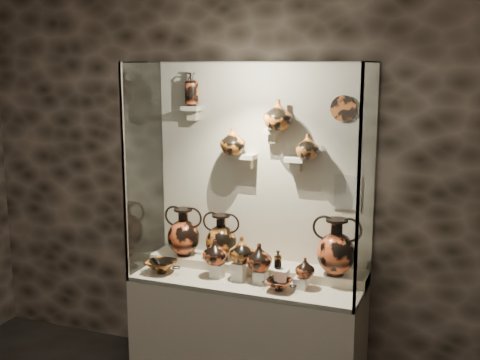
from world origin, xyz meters
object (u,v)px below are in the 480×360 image
(jug_c, at_px, (259,257))
(lekythos_small, at_px, (278,259))
(ovoid_vase_a, at_px, (233,141))
(amphora_mid, at_px, (221,237))
(jug_a, at_px, (215,252))
(kylix_left, at_px, (162,266))
(jug_e, at_px, (305,268))
(kylix_right, at_px, (279,284))
(jug_b, at_px, (242,250))
(lekythos_tall, at_px, (192,87))
(amphora_left, at_px, (184,232))
(ovoid_vase_c, at_px, (308,146))
(amphora_right, at_px, (336,247))
(ovoid_vase_b, at_px, (278,115))

(jug_c, xyz_separation_m, lekythos_small, (0.14, 0.00, 0.01))
(jug_c, relative_size, ovoid_vase_a, 0.98)
(amphora_mid, distance_m, jug_a, 0.21)
(jug_c, bearing_deg, kylix_left, -154.10)
(jug_e, relative_size, lekythos_small, 0.97)
(kylix_right, bearing_deg, jug_b, 143.61)
(lekythos_tall, bearing_deg, amphora_left, -99.60)
(lekythos_tall, bearing_deg, lekythos_small, -3.98)
(jug_b, bearing_deg, ovoid_vase_c, 13.36)
(jug_b, distance_m, lekythos_small, 0.28)
(jug_c, relative_size, kylix_left, 0.68)
(jug_b, bearing_deg, jug_c, -17.53)
(amphora_mid, bearing_deg, amphora_right, -1.30)
(lekythos_small, distance_m, kylix_right, 0.19)
(amphora_left, relative_size, ovoid_vase_c, 2.17)
(amphora_right, distance_m, lekythos_tall, 1.61)
(kylix_right, bearing_deg, jug_c, 132.30)
(amphora_mid, xyz_separation_m, ovoid_vase_a, (0.08, 0.05, 0.74))
(lekythos_small, bearing_deg, kylix_left, -177.46)
(kylix_left, bearing_deg, amphora_mid, 49.77)
(jug_b, relative_size, lekythos_tall, 0.67)
(jug_e, xyz_separation_m, ovoid_vase_b, (-0.28, 0.22, 1.05))
(amphora_left, relative_size, kylix_right, 1.60)
(amphora_left, bearing_deg, amphora_mid, -20.29)
(amphora_mid, xyz_separation_m, amphora_right, (0.90, -0.02, 0.03))
(ovoid_vase_b, bearing_deg, ovoid_vase_c, 13.72)
(lekythos_small, height_order, kylix_right, lekythos_small)
(lekythos_small, relative_size, lekythos_tall, 0.52)
(jug_b, xyz_separation_m, ovoid_vase_a, (-0.16, 0.23, 0.76))
(amphora_right, xyz_separation_m, ovoid_vase_a, (-0.82, 0.07, 0.71))
(jug_b, height_order, ovoid_vase_c, ovoid_vase_c)
(jug_a, height_order, jug_c, same)
(lekythos_small, relative_size, ovoid_vase_b, 0.67)
(amphora_right, bearing_deg, amphora_mid, 163.81)
(jug_a, xyz_separation_m, ovoid_vase_a, (0.05, 0.24, 0.79))
(jug_a, relative_size, ovoid_vase_b, 0.86)
(amphora_mid, height_order, jug_e, amphora_mid)
(jug_b, bearing_deg, ovoid_vase_b, 31.69)
(amphora_left, relative_size, jug_a, 2.04)
(jug_b, height_order, kylix_left, jug_b)
(lekythos_tall, height_order, ovoid_vase_b, lekythos_tall)
(lekythos_tall, height_order, ovoid_vase_c, lekythos_tall)
(kylix_right, bearing_deg, ovoid_vase_a, 127.33)
(kylix_left, bearing_deg, amphora_left, 91.70)
(kylix_right, relative_size, lekythos_tall, 0.84)
(ovoid_vase_a, distance_m, ovoid_vase_b, 0.41)
(amphora_right, bearing_deg, jug_e, -153.41)
(lekythos_tall, bearing_deg, jug_a, -28.00)
(jug_a, xyz_separation_m, ovoid_vase_b, (0.40, 0.24, 1.00))
(amphora_mid, distance_m, amphora_right, 0.90)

